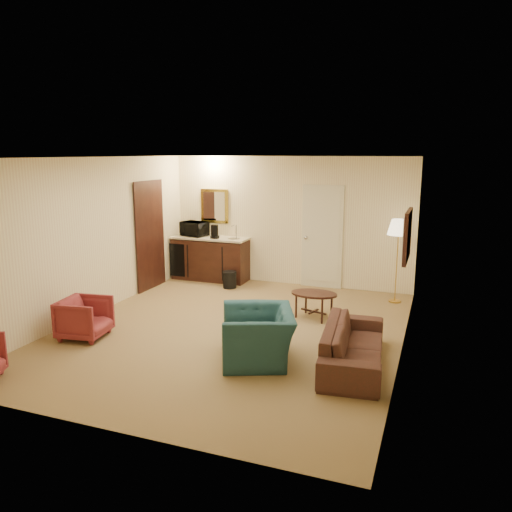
% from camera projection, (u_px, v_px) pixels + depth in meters
% --- Properties ---
extents(ground, '(6.00, 6.00, 0.00)m').
position_uv_depth(ground, '(232.00, 330.00, 7.63)').
color(ground, olive).
rests_on(ground, ground).
extents(room_walls, '(5.02, 6.01, 2.61)m').
position_uv_depth(room_walls, '(244.00, 213.00, 8.02)').
color(room_walls, beige).
rests_on(room_walls, ground).
extents(wetbar_cabinet, '(1.64, 0.58, 0.92)m').
position_uv_depth(wetbar_cabinet, '(210.00, 258.00, 10.60)').
color(wetbar_cabinet, '#351A10').
rests_on(wetbar_cabinet, ground).
extents(sofa, '(0.72, 1.88, 0.72)m').
position_uv_depth(sofa, '(354.00, 338.00, 6.32)').
color(sofa, black).
rests_on(sofa, ground).
extents(teal_armchair, '(1.02, 1.22, 0.91)m').
position_uv_depth(teal_armchair, '(258.00, 327.00, 6.45)').
color(teal_armchair, '#1B3F44').
rests_on(teal_armchair, ground).
extents(rose_chair_near, '(0.68, 0.72, 0.66)m').
position_uv_depth(rose_chair_near, '(85.00, 316.00, 7.28)').
color(rose_chair_near, maroon).
rests_on(rose_chair_near, ground).
extents(coffee_table, '(0.87, 0.71, 0.43)m').
position_uv_depth(coffee_table, '(314.00, 305.00, 8.15)').
color(coffee_table, '#321810').
rests_on(coffee_table, ground).
extents(floor_lamp, '(0.47, 0.47, 1.52)m').
position_uv_depth(floor_lamp, '(397.00, 261.00, 8.93)').
color(floor_lamp, '#B28D3B').
rests_on(floor_lamp, ground).
extents(waste_bin, '(0.35, 0.35, 0.34)m').
position_uv_depth(waste_bin, '(230.00, 280.00, 9.99)').
color(waste_bin, black).
rests_on(waste_bin, ground).
extents(microwave, '(0.61, 0.44, 0.37)m').
position_uv_depth(microwave, '(194.00, 227.00, 10.61)').
color(microwave, black).
rests_on(microwave, wetbar_cabinet).
extents(coffee_maker, '(0.19, 0.19, 0.28)m').
position_uv_depth(coffee_maker, '(215.00, 232.00, 10.31)').
color(coffee_maker, black).
rests_on(coffee_maker, wetbar_cabinet).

